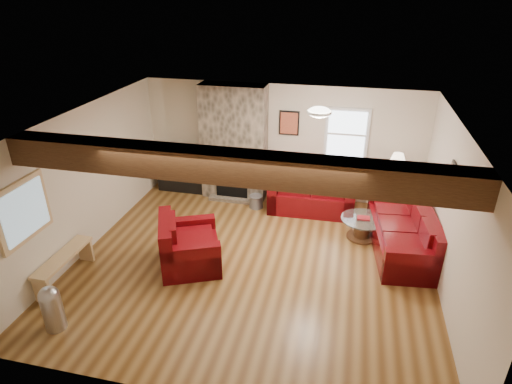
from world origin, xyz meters
TOP-DOWN VIEW (x-y plane):
  - room at (0.00, 0.00)m, footprint 8.00×8.00m
  - oak_beam at (0.00, -1.25)m, footprint 6.00×0.36m
  - chimney_breast at (-1.00, 2.49)m, footprint 1.40×0.67m
  - back_window at (1.35, 2.71)m, footprint 0.90×0.08m
  - hatch_window at (-2.96, -1.50)m, footprint 0.08×1.00m
  - ceiling_dome at (0.90, 0.90)m, footprint 0.40×0.40m
  - artwork_back at (0.15, 2.71)m, footprint 0.42×0.06m
  - artwork_right at (2.96, 0.30)m, footprint 0.06×0.55m
  - sofa_three at (2.48, 1.02)m, footprint 1.15×2.29m
  - loveseat at (0.76, 2.23)m, footprint 1.78×1.05m
  - armchair_red at (-1.03, -0.25)m, footprint 1.31×1.38m
  - coffee_table at (1.82, 1.27)m, footprint 0.83×0.83m
  - tv_cabinet at (-2.26, 2.53)m, footprint 1.07×0.43m
  - television at (-2.26, 2.53)m, footprint 0.80×0.11m
  - floor_lamp at (2.35, 2.08)m, footprint 0.37×0.37m
  - pine_bench at (-2.83, -1.11)m, footprint 0.29×1.23m
  - pedal_bin at (-2.32, -2.10)m, footprint 0.30×0.30m
  - coal_bucket at (-0.40, 2.02)m, footprint 0.30×0.30m

SIDE VIEW (x-z plane):
  - coal_bucket at x=-0.40m, z-range 0.00..0.28m
  - coffee_table at x=1.82m, z-range -0.01..0.42m
  - pine_bench at x=-2.83m, z-range 0.00..0.46m
  - tv_cabinet at x=-2.26m, z-range 0.00..0.54m
  - pedal_bin at x=-2.32m, z-range 0.00..0.69m
  - sofa_three at x=2.48m, z-range 0.00..0.85m
  - armchair_red at x=-1.03m, z-range 0.00..0.88m
  - loveseat at x=0.76m, z-range 0.00..0.93m
  - television at x=-2.26m, z-range 0.54..1.00m
  - chimney_breast at x=-1.00m, z-range -0.03..2.47m
  - floor_lamp at x=2.35m, z-range 0.51..1.95m
  - room at x=0.00m, z-range -2.75..5.25m
  - hatch_window at x=-2.96m, z-range 1.00..1.90m
  - back_window at x=1.35m, z-range 1.00..2.10m
  - artwork_back at x=0.15m, z-range 1.44..1.96m
  - artwork_right at x=2.96m, z-range 1.54..1.96m
  - oak_beam at x=0.00m, z-range 2.12..2.50m
  - ceiling_dome at x=0.90m, z-range 2.35..2.53m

